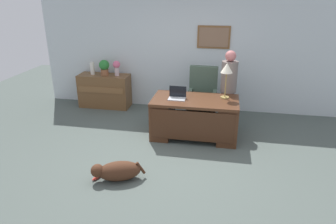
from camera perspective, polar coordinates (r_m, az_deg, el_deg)
The scene contains 13 objects.
ground_plane at distance 5.29m, azimuth -0.26°, elevation -8.79°, with size 12.00×12.00×0.00m, color #4C5651.
back_wall at distance 7.24m, azimuth 3.74°, elevation 11.11°, with size 7.00×0.16×2.70m.
desk at distance 5.92m, azimuth 4.92°, elevation -0.93°, with size 1.61×0.88×0.77m.
credenza at distance 7.64m, azimuth -11.60°, elevation 3.87°, with size 1.21×0.50×0.79m.
armchair at distance 6.71m, azimuth 6.34°, elevation 2.69°, with size 0.60×0.59×1.16m.
person_standing at distance 6.34m, azimuth 11.06°, elevation 4.19°, with size 0.32×0.32×1.59m.
dog_lying at distance 4.76m, azimuth -9.41°, elevation -10.69°, with size 0.78×0.50×0.30m.
laptop at distance 5.81m, azimuth 1.73°, elevation 3.05°, with size 0.32×0.22×0.22m.
desk_lamp at distance 5.80m, azimuth 10.79°, elevation 7.57°, with size 0.22×0.22×0.67m.
vase_with_flowers at distance 7.36m, azimuth -9.47°, elevation 8.26°, with size 0.17×0.17×0.35m.
vase_empty at distance 7.60m, azimuth -13.81°, elevation 7.87°, with size 0.11×0.11×0.30m, color silver.
potted_plant at distance 7.47m, azimuth -11.69°, elevation 8.19°, with size 0.24×0.24×0.36m.
dog_toy_bone at distance 4.91m, azimuth -12.97°, elevation -11.68°, with size 0.19×0.05×0.05m, color #E53F33.
Camera 1 is at (0.87, -4.47, 2.69)m, focal length 33.00 mm.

